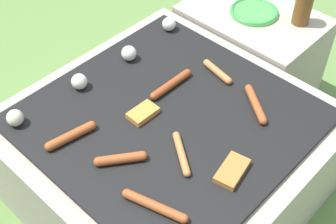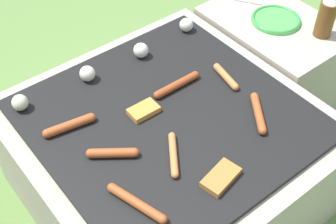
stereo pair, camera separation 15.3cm
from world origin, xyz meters
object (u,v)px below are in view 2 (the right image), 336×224
(plate_colorful, at_px, (276,20))
(condiment_bottle, at_px, (326,16))
(fork_utensil, at_px, (237,0))
(sausage_front_center, at_px, (177,85))

(plate_colorful, relative_size, condiment_bottle, 1.12)
(fork_utensil, bearing_deg, condiment_bottle, -77.18)
(plate_colorful, bearing_deg, condiment_bottle, -67.20)
(sausage_front_center, height_order, fork_utensil, sausage_front_center)
(plate_colorful, relative_size, fork_utensil, 1.22)
(sausage_front_center, bearing_deg, fork_utensil, 25.72)
(sausage_front_center, height_order, plate_colorful, sausage_front_center)
(sausage_front_center, relative_size, fork_utensil, 1.18)
(sausage_front_center, xyz_separation_m, fork_utensil, (0.56, 0.27, -0.01))
(condiment_bottle, height_order, fork_utensil, condiment_bottle)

